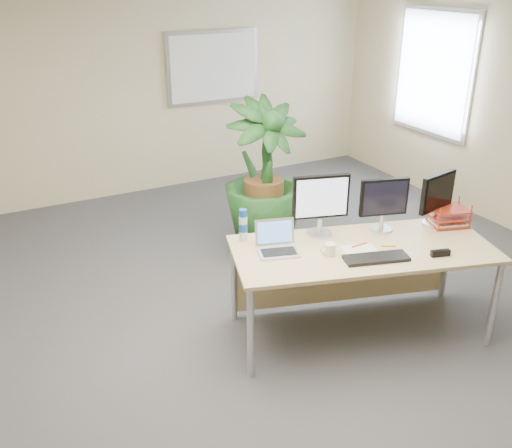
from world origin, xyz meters
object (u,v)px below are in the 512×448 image
monitor_left (321,201)px  laptop (277,243)px  floor_plant (264,186)px  monitor_right (384,201)px  desk (356,260)px

monitor_left → laptop: 0.51m
monitor_left → laptop: (-0.44, -0.08, -0.23)m
floor_plant → monitor_left: (-0.16, -1.25, 0.32)m
monitor_right → laptop: size_ratio=1.21×
desk → laptop: (-0.65, 0.17, 0.22)m
floor_plant → laptop: floor_plant is taller
floor_plant → monitor_right: (0.34, -1.42, 0.28)m
desk → floor_plant: 1.51m
floor_plant → monitor_right: floor_plant is taller
monitor_left → monitor_right: bearing=-17.9°
floor_plant → monitor_right: bearing=-76.5°
floor_plant → monitor_right: size_ratio=3.36×
monitor_right → laptop: bearing=175.1°
laptop → monitor_right: bearing=-4.9°
floor_plant → laptop: (-0.60, -1.33, 0.08)m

